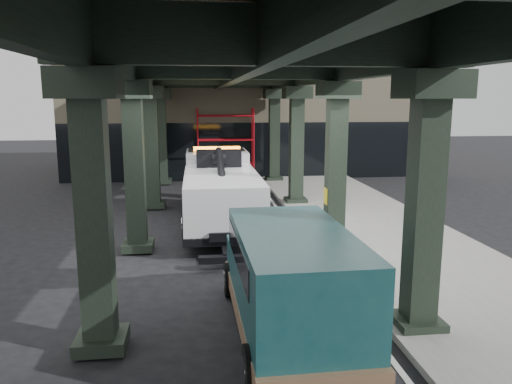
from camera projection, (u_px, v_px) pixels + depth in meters
ground at (259, 269)px, 13.39m from camera, size 90.00×90.00×0.00m
sidewalk at (391, 240)px, 15.86m from camera, size 5.00×40.00×0.15m
lane_stripe at (305, 245)px, 15.54m from camera, size 0.12×38.00×0.01m
viaduct at (237, 65)px, 14.29m from camera, size 7.40×32.00×6.40m
building at (251, 107)px, 32.40m from camera, size 22.00×10.00×8.00m
scaffolding at (225, 143)px, 27.29m from camera, size 3.08×0.88×4.00m
tow_truck at (220, 187)px, 17.92m from camera, size 2.62×8.56×2.80m
towed_van at (290, 279)px, 9.33m from camera, size 2.25×5.41×2.18m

